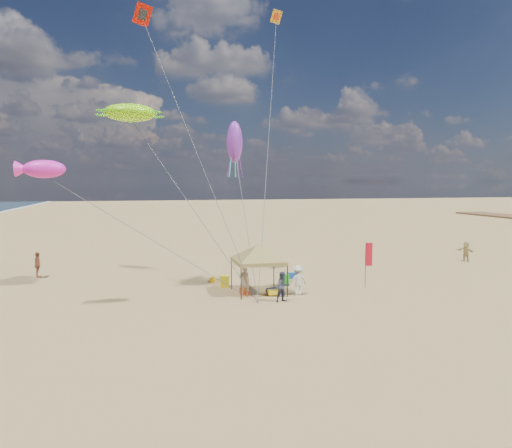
% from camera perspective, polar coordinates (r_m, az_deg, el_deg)
% --- Properties ---
extents(ground, '(280.00, 280.00, 0.00)m').
position_cam_1_polar(ground, '(25.00, 1.63, -9.78)').
color(ground, tan).
rests_on(ground, ground).
extents(canopy_tent, '(5.34, 5.34, 3.29)m').
position_cam_1_polar(canopy_tent, '(27.24, 0.30, -2.65)').
color(canopy_tent, black).
rests_on(canopy_tent, ground).
extents(feather_flag, '(0.43, 0.09, 2.80)m').
position_cam_1_polar(feather_flag, '(29.51, 13.29, -3.88)').
color(feather_flag, black).
rests_on(feather_flag, ground).
extents(cooler_red, '(0.54, 0.38, 0.38)m').
position_cam_1_polar(cooler_red, '(27.30, -1.38, -8.08)').
color(cooler_red, red).
rests_on(cooler_red, ground).
extents(cooler_blue, '(0.54, 0.38, 0.38)m').
position_cam_1_polar(cooler_blue, '(31.81, 4.37, -6.20)').
color(cooler_blue, '#11458D').
rests_on(cooler_blue, ground).
extents(bag_navy, '(0.69, 0.54, 0.36)m').
position_cam_1_polar(bag_navy, '(27.54, 1.89, -7.99)').
color(bag_navy, '#0B1033').
rests_on(bag_navy, ground).
extents(bag_orange, '(0.54, 0.69, 0.36)m').
position_cam_1_polar(bag_orange, '(30.66, -5.18, -6.65)').
color(bag_orange, '#F7B30D').
rests_on(bag_orange, ground).
extents(chair_green, '(0.50, 0.50, 0.70)m').
position_cam_1_polar(chair_green, '(29.75, 3.41, -6.67)').
color(chair_green, '#26931A').
rests_on(chair_green, ground).
extents(chair_yellow, '(0.50, 0.50, 0.70)m').
position_cam_1_polar(chair_yellow, '(29.26, -3.81, -6.88)').
color(chair_yellow, '#FFF41C').
rests_on(chair_yellow, ground).
extents(crate_grey, '(0.34, 0.30, 0.28)m').
position_cam_1_polar(crate_grey, '(26.92, 3.10, -8.39)').
color(crate_grey, slate).
rests_on(crate_grey, ground).
extents(beach_cart, '(0.90, 0.50, 0.24)m').
position_cam_1_polar(beach_cart, '(27.13, 2.36, -8.15)').
color(beach_cart, yellow).
rests_on(beach_cart, ground).
extents(person_near_a, '(0.69, 0.50, 1.74)m').
position_cam_1_polar(person_near_a, '(26.63, -1.42, -6.93)').
color(person_near_a, tan).
rests_on(person_near_a, ground).
extents(person_near_b, '(0.93, 0.81, 1.63)m').
position_cam_1_polar(person_near_b, '(25.64, 3.27, -7.52)').
color(person_near_b, '#3C4051').
rests_on(person_near_b, ground).
extents(person_near_c, '(1.14, 0.71, 1.71)m').
position_cam_1_polar(person_near_c, '(27.16, 5.02, -6.74)').
color(person_near_c, silver).
rests_on(person_near_c, ground).
extents(person_far_a, '(0.70, 1.10, 1.74)m').
position_cam_1_polar(person_far_a, '(35.02, -24.72, -4.48)').
color(person_far_a, '#A96141').
rests_on(person_far_a, ground).
extents(person_far_c, '(1.01, 1.58, 1.63)m').
position_cam_1_polar(person_far_c, '(41.86, 23.86, -3.02)').
color(person_far_c, tan).
rests_on(person_far_c, ground).
extents(turtle_kite, '(3.40, 2.99, 0.97)m').
position_cam_1_polar(turtle_kite, '(27.96, -14.87, 12.76)').
color(turtle_kite, '#8EFF0B').
rests_on(turtle_kite, ground).
extents(fish_kite, '(2.01, 1.04, 0.88)m').
position_cam_1_polar(fish_kite, '(25.06, -24.07, 6.04)').
color(fish_kite, '#FF26CB').
rests_on(fish_kite, ground).
extents(squid_kite, '(1.22, 1.22, 2.79)m').
position_cam_1_polar(squid_kite, '(32.62, -2.59, 9.80)').
color(squid_kite, purple).
rests_on(squid_kite, ground).
extents(stunt_kite_red, '(1.34, 1.30, 1.18)m').
position_cam_1_polar(stunt_kite_red, '(33.82, -13.44, 23.24)').
color(stunt_kite_red, '#C01003').
rests_on(stunt_kite_red, ground).
extents(stunt_kite_orange, '(1.16, 0.92, 0.97)m').
position_cam_1_polar(stunt_kite_orange, '(43.67, 2.46, 23.58)').
color(stunt_kite_orange, orange).
rests_on(stunt_kite_orange, ground).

